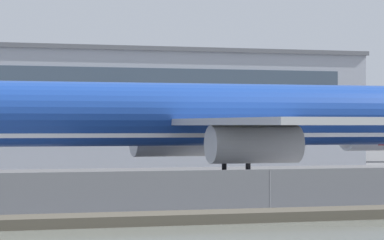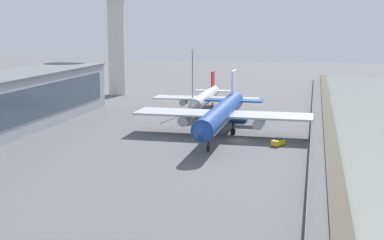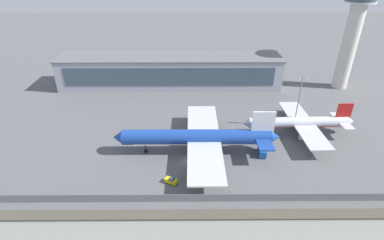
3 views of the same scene
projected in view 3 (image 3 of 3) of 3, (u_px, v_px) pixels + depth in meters
name	position (u px, v px, depth m)	size (l,w,h in m)	color
ground_plane	(186.00, 162.00, 86.89)	(500.00, 500.00, 0.00)	#565659
shoreline_seawall	(185.00, 215.00, 68.88)	(320.00, 3.00, 0.50)	#474238
perimeter_fence	(185.00, 198.00, 72.36)	(280.00, 0.10, 2.35)	slate
cargo_jet_blue	(199.00, 138.00, 88.34)	(49.19, 42.02, 14.01)	#193D93
passenger_jet_silver	(300.00, 122.00, 98.53)	(37.21, 31.77, 10.96)	silver
baggage_tug	(171.00, 181.00, 78.47)	(3.58, 2.91, 1.80)	yellow
ops_van	(262.00, 151.00, 89.35)	(2.56, 5.37, 2.48)	#19519E
control_tower	(353.00, 30.00, 123.15)	(12.48, 12.48, 44.26)	beige
terminal_building	(170.00, 71.00, 133.95)	(97.27, 18.15, 13.77)	#9EA3AD
apron_light_mast_apron_west	(299.00, 100.00, 98.80)	(3.20, 0.40, 18.72)	gray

